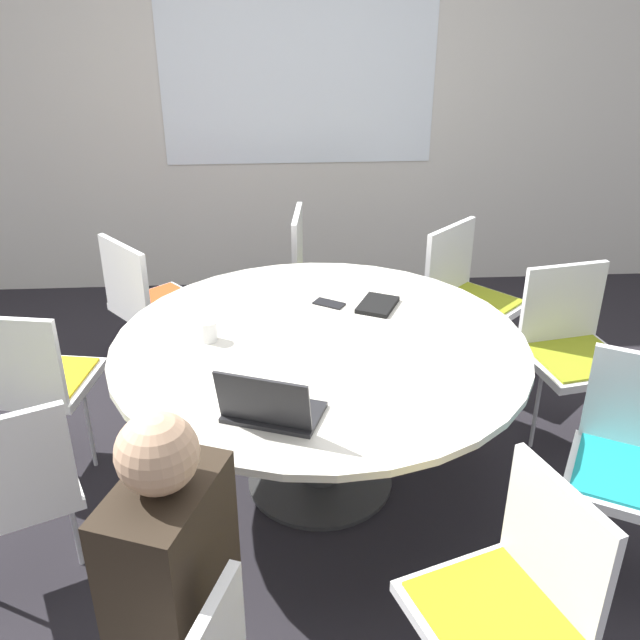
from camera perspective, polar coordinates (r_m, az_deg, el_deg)
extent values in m
plane|color=black|center=(3.37, 0.00, -12.73)|extent=(16.00, 16.00, 0.00)
cube|color=silver|center=(4.97, -1.75, 17.61)|extent=(8.00, 0.06, 2.70)
cube|color=white|center=(4.90, -1.76, 19.85)|extent=(1.80, 0.01, 1.30)
cylinder|color=#333333|center=(3.36, 0.00, -12.60)|extent=(0.66, 0.66, 0.02)
cylinder|color=#333333|center=(3.15, 0.00, -7.66)|extent=(0.16, 0.16, 0.68)
cylinder|color=silver|center=(2.96, 0.00, -1.98)|extent=(1.73, 1.73, 0.03)
cube|color=white|center=(2.28, 13.47, -22.20)|extent=(0.54, 0.55, 0.04)
cube|color=gold|center=(2.26, 13.55, -21.77)|extent=(0.48, 0.49, 0.01)
cube|color=white|center=(2.22, 18.37, -16.49)|extent=(0.17, 0.40, 0.40)
cylinder|color=silver|center=(2.55, 10.34, -23.02)|extent=(0.02, 0.02, 0.43)
cube|color=white|center=(2.89, 23.53, -11.65)|extent=(0.59, 0.58, 0.04)
cube|color=teal|center=(2.88, 23.62, -11.24)|extent=(0.52, 0.51, 0.01)
cylinder|color=silver|center=(3.04, 19.25, -14.48)|extent=(0.02, 0.02, 0.43)
cube|color=white|center=(3.58, 19.91, -3.22)|extent=(0.51, 0.49, 0.04)
cube|color=olive|center=(3.56, 19.97, -2.86)|extent=(0.45, 0.43, 0.01)
cube|color=white|center=(3.62, 18.82, 1.27)|extent=(0.42, 0.11, 0.40)
cylinder|color=silver|center=(3.79, 21.65, -5.92)|extent=(0.02, 0.02, 0.43)
cylinder|color=silver|center=(3.60, 16.91, -6.87)|extent=(0.02, 0.02, 0.43)
cube|color=white|center=(3.99, 12.38, 1.06)|extent=(0.61, 0.61, 0.04)
cube|color=olive|center=(3.98, 12.41, 1.39)|extent=(0.54, 0.53, 0.01)
cube|color=white|center=(4.00, 10.31, 4.73)|extent=(0.32, 0.31, 0.40)
cylinder|color=silver|center=(4.24, 13.35, -1.04)|extent=(0.02, 0.02, 0.43)
cylinder|color=silver|center=(3.96, 10.67, -2.83)|extent=(0.02, 0.02, 0.43)
cube|color=white|center=(4.21, 0.87, 3.07)|extent=(0.47, 0.48, 0.04)
cube|color=olive|center=(4.20, 0.87, 3.39)|extent=(0.41, 0.43, 0.01)
cube|color=white|center=(4.13, -1.82, 5.91)|extent=(0.08, 0.42, 0.40)
cylinder|color=silver|center=(4.47, 0.94, 1.24)|extent=(0.02, 0.02, 0.43)
cylinder|color=silver|center=(4.15, 0.76, -0.91)|extent=(0.02, 0.02, 0.43)
cube|color=white|center=(3.99, -12.53, 1.00)|extent=(0.60, 0.61, 0.04)
cube|color=#E04C1E|center=(3.98, -12.56, 1.34)|extent=(0.53, 0.53, 0.01)
cube|color=white|center=(3.81, -15.32, 3.09)|extent=(0.29, 0.34, 0.40)
cylinder|color=silver|center=(4.23, -13.52, -1.10)|extent=(0.02, 0.02, 0.43)
cylinder|color=silver|center=(3.96, -10.80, -2.88)|extent=(0.02, 0.02, 0.43)
cube|color=white|center=(3.45, -21.27, -4.65)|extent=(0.50, 0.49, 0.04)
cube|color=gold|center=(3.44, -21.34, -4.28)|extent=(0.44, 0.43, 0.01)
cube|color=white|center=(3.20, -23.40, -3.06)|extent=(0.42, 0.10, 0.40)
cylinder|color=silver|center=(3.65, -23.21, -7.56)|extent=(0.02, 0.02, 0.43)
cylinder|color=silver|center=(3.50, -17.97, -8.19)|extent=(0.02, 0.02, 0.43)
cube|color=white|center=(2.85, -23.42, -12.26)|extent=(0.57, 0.56, 0.04)
cube|color=olive|center=(2.84, -23.52, -11.84)|extent=(0.51, 0.50, 0.01)
cube|color=white|center=(2.57, -23.81, -10.94)|extent=(0.39, 0.20, 0.40)
cylinder|color=silver|center=(3.00, -19.10, -15.01)|extent=(0.02, 0.02, 0.43)
cube|color=#2D2319|center=(1.97, -11.74, -19.08)|extent=(0.33, 0.41, 0.55)
sphere|color=tan|center=(1.73, -12.90, -10.35)|extent=(0.20, 0.20, 0.20)
cube|color=#232326|center=(2.50, -3.69, -7.37)|extent=(0.38, 0.31, 0.02)
cube|color=#232326|center=(2.37, -4.59, -6.49)|extent=(0.33, 0.16, 0.20)
cube|color=black|center=(2.37, -4.54, -6.42)|extent=(0.29, 0.14, 0.17)
cube|color=black|center=(3.26, 4.62, 1.22)|extent=(0.23, 0.25, 0.02)
cylinder|color=white|center=(2.98, -8.93, -0.86)|extent=(0.07, 0.07, 0.09)
cube|color=black|center=(3.27, 0.73, 1.33)|extent=(0.16, 0.13, 0.01)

